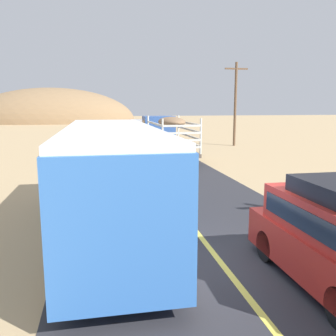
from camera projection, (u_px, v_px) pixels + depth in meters
ground_plane at (220, 263)px, 8.91m from camera, size 240.00×240.00×0.00m
road_surface at (220, 262)px, 8.91m from camera, size 8.00×120.00×0.02m
road_centre_line at (220, 262)px, 8.91m from camera, size 0.16×117.60×0.00m
livestock_truck at (163, 132)px, 28.10m from camera, size 2.53×9.70×3.02m
bus at (111, 177)px, 10.66m from camera, size 2.54×10.00×3.21m
car_far at (139, 126)px, 46.80m from camera, size 1.90×4.62×1.93m
power_pole_mid at (235, 102)px, 33.84m from camera, size 2.20×0.24×7.74m
distant_hill at (53, 122)px, 80.39m from camera, size 36.64×20.05×15.18m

